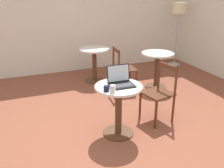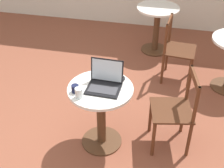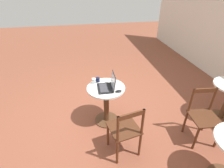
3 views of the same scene
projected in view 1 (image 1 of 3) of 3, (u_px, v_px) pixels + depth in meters
ground_plane at (116, 139)px, 3.45m from camera, size 16.00×16.00×0.00m
wall_back at (63, 15)px, 5.76m from camera, size 9.40×0.06×2.70m
cafe_table_near at (119, 102)px, 3.40m from camera, size 0.65×0.65×0.73m
cafe_table_mid at (157, 64)px, 5.06m from camera, size 0.65×0.65×0.73m
cafe_table_far at (94, 59)px, 5.40m from camera, size 0.65×0.65×0.73m
chair_near_right at (159, 93)px, 3.81m from camera, size 0.48×0.48×0.89m
chair_mid_left at (123, 69)px, 4.89m from camera, size 0.45×0.45×0.89m
floor_lamp at (179, 12)px, 6.24m from camera, size 0.34×0.34×1.61m
laptop at (121, 81)px, 3.33m from camera, size 0.33×0.29×0.26m
mouse at (125, 79)px, 3.53m from camera, size 0.06×0.10×0.03m
mug at (107, 88)px, 3.14m from camera, size 0.11×0.07×0.08m
drinking_glass at (113, 89)px, 3.09m from camera, size 0.07×0.07×0.10m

